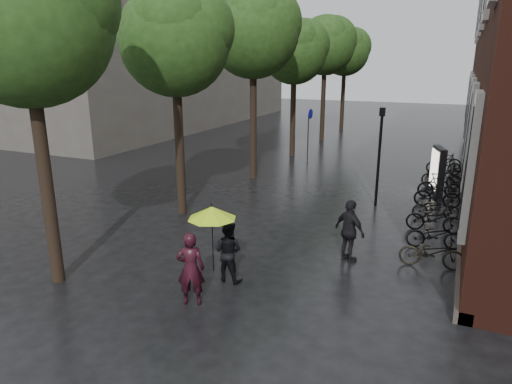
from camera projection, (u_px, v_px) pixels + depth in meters
The scene contains 11 objects.
ground at pixel (165, 338), 9.39m from camera, with size 120.00×120.00×0.00m, color black.
bg_building at pixel (138, 44), 40.66m from camera, with size 16.00×30.00×14.00m, color #47423D.
street_trees at pixel (275, 44), 23.17m from camera, with size 4.33×34.03×8.91m.
person_burgundy at pixel (191, 269), 10.49m from camera, with size 0.65×0.43×1.78m, color black.
person_black at pixel (228, 251), 11.65m from camera, with size 0.78×0.61×1.61m, color black.
lime_umbrella at pixel (212, 213), 10.66m from camera, with size 1.17×1.17×1.72m.
pedestrian_walking at pixel (350, 231), 12.78m from camera, with size 1.06×0.44×1.81m, color black.
parked_bicycles at pixel (439, 193), 17.94m from camera, with size 1.96×13.81×1.04m.
ad_lightbox at pixel (437, 171), 19.36m from camera, with size 0.31×1.34×2.02m.
lamp_post at pixel (380, 148), 17.34m from camera, with size 0.20×0.20×3.83m.
cycle_sign at pixel (309, 127), 25.31m from camera, with size 0.16×0.54×2.97m.
Camera 1 is at (5.07, -6.71, 5.48)m, focal length 32.00 mm.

